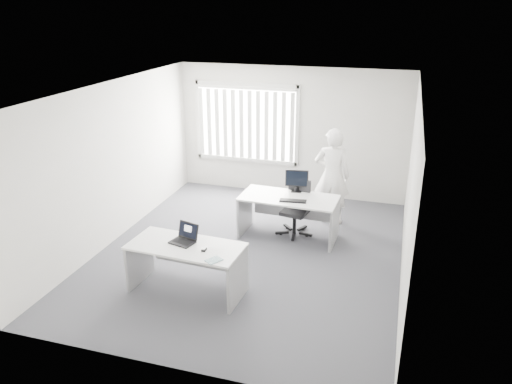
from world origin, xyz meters
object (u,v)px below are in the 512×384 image
(monitor, at_px, (297,181))
(desk_far, at_px, (289,208))
(laptop, at_px, (182,235))
(person, at_px, (332,176))
(office_chair, at_px, (296,217))
(desk_near, at_px, (186,258))

(monitor, bearing_deg, desk_far, -109.98)
(desk_far, distance_m, laptop, 2.43)
(desk_far, xyz_separation_m, monitor, (0.07, 0.30, 0.43))
(person, distance_m, laptop, 3.52)
(office_chair, relative_size, monitor, 2.42)
(desk_near, distance_m, monitor, 2.76)
(desk_near, bearing_deg, person, 65.94)
(laptop, height_order, monitor, monitor)
(office_chair, bearing_deg, laptop, -106.46)
(person, height_order, laptop, person)
(desk_near, xyz_separation_m, monitor, (1.08, 2.50, 0.45))
(desk_far, relative_size, monitor, 4.21)
(person, bearing_deg, office_chair, 50.30)
(person, distance_m, monitor, 0.84)
(laptop, bearing_deg, monitor, 79.69)
(office_chair, xyz_separation_m, person, (0.53, 0.71, 0.62))
(office_chair, bearing_deg, desk_near, -104.53)
(office_chair, distance_m, monitor, 0.69)
(desk_far, height_order, office_chair, office_chair)
(person, xyz_separation_m, laptop, (-1.71, -3.07, -0.04))
(office_chair, relative_size, laptop, 2.92)
(laptop, relative_size, monitor, 0.83)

